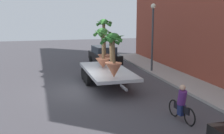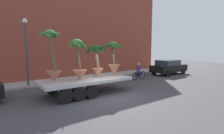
{
  "view_description": "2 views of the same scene",
  "coord_description": "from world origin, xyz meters",
  "px_view_note": "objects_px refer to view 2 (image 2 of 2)",
  "views": [
    {
      "loc": [
        15.04,
        -2.75,
        4.37
      ],
      "look_at": [
        0.57,
        1.18,
        1.4
      ],
      "focal_mm": 44.37,
      "sensor_mm": 36.0,
      "label": 1
    },
    {
      "loc": [
        -5.87,
        -8.56,
        2.98
      ],
      "look_at": [
        1.39,
        1.44,
        1.55
      ],
      "focal_mm": 28.01,
      "sensor_mm": 36.0,
      "label": 2
    }
  ],
  "objects_px": {
    "parked_car": "(169,67)",
    "street_lamp": "(26,43)",
    "flatbed_trailer": "(83,82)",
    "potted_palm_front": "(114,61)",
    "potted_palm_rear": "(53,61)",
    "cyclist": "(139,72)",
    "potted_palm_extra": "(97,60)",
    "potted_palm_middle": "(79,62)"
  },
  "relations": [
    {
      "from": "street_lamp",
      "to": "potted_palm_extra",
      "type": "bearing_deg",
      "value": -49.07
    },
    {
      "from": "potted_palm_rear",
      "to": "potted_palm_middle",
      "type": "height_order",
      "value": "potted_palm_rear"
    },
    {
      "from": "potted_palm_extra",
      "to": "street_lamp",
      "type": "bearing_deg",
      "value": 130.93
    },
    {
      "from": "flatbed_trailer",
      "to": "potted_palm_rear",
      "type": "xyz_separation_m",
      "value": [
        -1.71,
        0.3,
        1.42
      ]
    },
    {
      "from": "potted_palm_extra",
      "to": "parked_car",
      "type": "relative_size",
      "value": 0.5
    },
    {
      "from": "cyclist",
      "to": "potted_palm_front",
      "type": "bearing_deg",
      "value": -157.35
    },
    {
      "from": "potted_palm_extra",
      "to": "cyclist",
      "type": "distance_m",
      "value": 5.76
    },
    {
      "from": "street_lamp",
      "to": "parked_car",
      "type": "bearing_deg",
      "value": -9.25
    },
    {
      "from": "parked_car",
      "to": "street_lamp",
      "type": "xyz_separation_m",
      "value": [
        -13.63,
        2.22,
        2.4
      ]
    },
    {
      "from": "potted_palm_front",
      "to": "parked_car",
      "type": "relative_size",
      "value": 0.55
    },
    {
      "from": "potted_palm_extra",
      "to": "parked_car",
      "type": "distance_m",
      "value": 10.38
    },
    {
      "from": "flatbed_trailer",
      "to": "cyclist",
      "type": "bearing_deg",
      "value": 13.64
    },
    {
      "from": "potted_palm_middle",
      "to": "street_lamp",
      "type": "distance_m",
      "value": 4.83
    },
    {
      "from": "potted_palm_middle",
      "to": "potted_palm_extra",
      "type": "bearing_deg",
      "value": 6.68
    },
    {
      "from": "potted_palm_rear",
      "to": "cyclist",
      "type": "bearing_deg",
      "value": 8.78
    },
    {
      "from": "parked_car",
      "to": "street_lamp",
      "type": "distance_m",
      "value": 14.02
    },
    {
      "from": "potted_palm_middle",
      "to": "cyclist",
      "type": "distance_m",
      "value": 7.08
    },
    {
      "from": "potted_palm_extra",
      "to": "cyclist",
      "type": "relative_size",
      "value": 1.16
    },
    {
      "from": "potted_palm_middle",
      "to": "potted_palm_front",
      "type": "height_order",
      "value": "potted_palm_middle"
    },
    {
      "from": "potted_palm_rear",
      "to": "street_lamp",
      "type": "bearing_deg",
      "value": 100.57
    },
    {
      "from": "flatbed_trailer",
      "to": "parked_car",
      "type": "distance_m",
      "value": 11.37
    },
    {
      "from": "flatbed_trailer",
      "to": "potted_palm_rear",
      "type": "bearing_deg",
      "value": 169.91
    },
    {
      "from": "flatbed_trailer",
      "to": "potted_palm_front",
      "type": "relative_size",
      "value": 2.85
    },
    {
      "from": "potted_palm_extra",
      "to": "street_lamp",
      "type": "relative_size",
      "value": 0.44
    },
    {
      "from": "potted_palm_rear",
      "to": "street_lamp",
      "type": "xyz_separation_m",
      "value": [
        -0.7,
        3.74,
        1.05
      ]
    },
    {
      "from": "flatbed_trailer",
      "to": "parked_car",
      "type": "xyz_separation_m",
      "value": [
        11.22,
        1.83,
        0.06
      ]
    },
    {
      "from": "potted_palm_middle",
      "to": "potted_palm_extra",
      "type": "relative_size",
      "value": 1.15
    },
    {
      "from": "potted_palm_middle",
      "to": "parked_car",
      "type": "height_order",
      "value": "potted_palm_middle"
    },
    {
      "from": "potted_palm_middle",
      "to": "street_lamp",
      "type": "xyz_separation_m",
      "value": [
        -2.11,
        4.18,
        1.18
      ]
    },
    {
      "from": "potted_palm_middle",
      "to": "parked_car",
      "type": "xyz_separation_m",
      "value": [
        11.52,
        1.97,
        -1.22
      ]
    },
    {
      "from": "parked_car",
      "to": "street_lamp",
      "type": "height_order",
      "value": "street_lamp"
    },
    {
      "from": "potted_palm_extra",
      "to": "parked_car",
      "type": "xyz_separation_m",
      "value": [
        10.14,
        1.8,
        -1.27
      ]
    },
    {
      "from": "potted_palm_rear",
      "to": "cyclist",
      "type": "height_order",
      "value": "potted_palm_rear"
    },
    {
      "from": "potted_palm_rear",
      "to": "potted_palm_middle",
      "type": "distance_m",
      "value": 1.49
    },
    {
      "from": "potted_palm_rear",
      "to": "potted_palm_extra",
      "type": "bearing_deg",
      "value": -5.7
    },
    {
      "from": "potted_palm_middle",
      "to": "potted_palm_front",
      "type": "relative_size",
      "value": 1.05
    },
    {
      "from": "potted_palm_front",
      "to": "potted_palm_extra",
      "type": "height_order",
      "value": "potted_palm_front"
    },
    {
      "from": "potted_palm_extra",
      "to": "street_lamp",
      "type": "distance_m",
      "value": 5.44
    },
    {
      "from": "flatbed_trailer",
      "to": "potted_palm_front",
      "type": "bearing_deg",
      "value": -4.14
    },
    {
      "from": "potted_palm_rear",
      "to": "potted_palm_extra",
      "type": "height_order",
      "value": "potted_palm_rear"
    },
    {
      "from": "potted_palm_middle",
      "to": "parked_car",
      "type": "relative_size",
      "value": 0.57
    },
    {
      "from": "flatbed_trailer",
      "to": "potted_palm_extra",
      "type": "xyz_separation_m",
      "value": [
        1.08,
        0.03,
        1.33
      ]
    }
  ]
}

